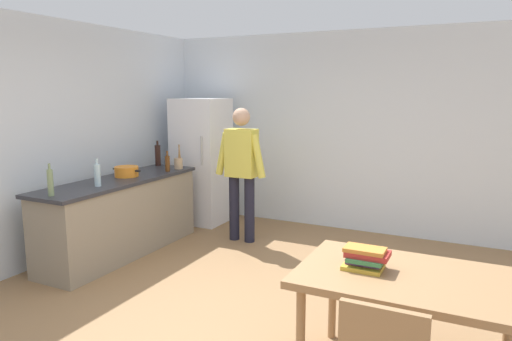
# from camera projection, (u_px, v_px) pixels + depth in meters

# --- Properties ---
(ground_plane) EXTENTS (14.00, 14.00, 0.00)m
(ground_plane) POSITION_uv_depth(u_px,v_px,m) (239.00, 318.00, 3.96)
(ground_plane) COLOR #936D47
(wall_back) EXTENTS (6.40, 0.12, 2.70)m
(wall_back) POSITION_uv_depth(u_px,v_px,m) (342.00, 132.00, 6.38)
(wall_back) COLOR silver
(wall_back) RESTS_ON ground_plane
(wall_left) EXTENTS (0.12, 5.60, 2.70)m
(wall_left) POSITION_uv_depth(u_px,v_px,m) (36.00, 143.00, 5.04)
(wall_left) COLOR silver
(wall_left) RESTS_ON ground_plane
(kitchen_counter) EXTENTS (0.64, 2.20, 0.90)m
(kitchen_counter) POSITION_uv_depth(u_px,v_px,m) (121.00, 216.00, 5.46)
(kitchen_counter) COLOR gray
(kitchen_counter) RESTS_ON ground_plane
(refrigerator) EXTENTS (0.70, 0.67, 1.80)m
(refrigerator) POSITION_uv_depth(u_px,v_px,m) (202.00, 161.00, 6.75)
(refrigerator) COLOR white
(refrigerator) RESTS_ON ground_plane
(person) EXTENTS (0.70, 0.22, 1.70)m
(person) POSITION_uv_depth(u_px,v_px,m) (241.00, 166.00, 5.84)
(person) COLOR #1E1E2D
(person) RESTS_ON ground_plane
(dining_table) EXTENTS (1.40, 0.90, 0.75)m
(dining_table) POSITION_uv_depth(u_px,v_px,m) (409.00, 286.00, 2.97)
(dining_table) COLOR #9E754C
(dining_table) RESTS_ON ground_plane
(cooking_pot) EXTENTS (0.40, 0.28, 0.12)m
(cooking_pot) POSITION_uv_depth(u_px,v_px,m) (127.00, 171.00, 5.53)
(cooking_pot) COLOR orange
(cooking_pot) RESTS_ON kitchen_counter
(utensil_jar) EXTENTS (0.11, 0.11, 0.32)m
(utensil_jar) POSITION_uv_depth(u_px,v_px,m) (178.00, 163.00, 6.07)
(utensil_jar) COLOR tan
(utensil_jar) RESTS_ON kitchen_counter
(bottle_water_clear) EXTENTS (0.07, 0.07, 0.30)m
(bottle_water_clear) POSITION_uv_depth(u_px,v_px,m) (97.00, 175.00, 4.95)
(bottle_water_clear) COLOR silver
(bottle_water_clear) RESTS_ON kitchen_counter
(bottle_vinegar_tall) EXTENTS (0.06, 0.06, 0.32)m
(bottle_vinegar_tall) POSITION_uv_depth(u_px,v_px,m) (50.00, 182.00, 4.49)
(bottle_vinegar_tall) COLOR gray
(bottle_vinegar_tall) RESTS_ON kitchen_counter
(bottle_beer_brown) EXTENTS (0.06, 0.06, 0.26)m
(bottle_beer_brown) POSITION_uv_depth(u_px,v_px,m) (167.00, 163.00, 5.86)
(bottle_beer_brown) COLOR #5B3314
(bottle_beer_brown) RESTS_ON kitchen_counter
(bottle_wine_dark) EXTENTS (0.08, 0.08, 0.34)m
(bottle_wine_dark) POSITION_uv_depth(u_px,v_px,m) (158.00, 155.00, 6.32)
(bottle_wine_dark) COLOR black
(bottle_wine_dark) RESTS_ON kitchen_counter
(book_stack) EXTENTS (0.29, 0.21, 0.15)m
(book_stack) POSITION_uv_depth(u_px,v_px,m) (365.00, 258.00, 3.05)
(book_stack) COLOR gold
(book_stack) RESTS_ON dining_table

